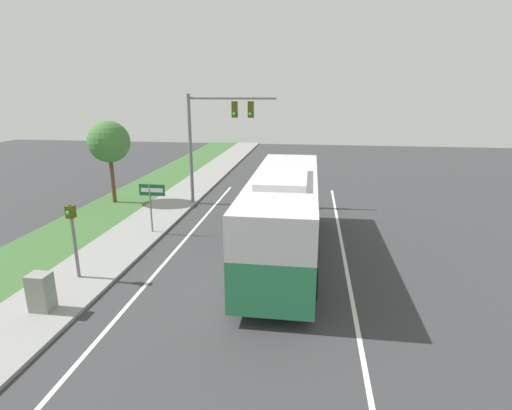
# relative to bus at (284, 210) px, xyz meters

# --- Properties ---
(ground_plane) EXTENTS (80.00, 80.00, 0.00)m
(ground_plane) POSITION_rel_bus_xyz_m (-1.07, -3.02, -2.01)
(ground_plane) COLOR #38383A
(sidewalk) EXTENTS (2.80, 80.00, 0.12)m
(sidewalk) POSITION_rel_bus_xyz_m (-7.27, -3.02, -1.95)
(sidewalk) COLOR gray
(sidewalk) RESTS_ON ground_plane
(grass_verge) EXTENTS (3.60, 80.00, 0.10)m
(grass_verge) POSITION_rel_bus_xyz_m (-10.47, -3.02, -1.96)
(grass_verge) COLOR #3D6633
(grass_verge) RESTS_ON ground_plane
(lane_divider_near) EXTENTS (0.14, 30.00, 0.01)m
(lane_divider_near) POSITION_rel_bus_xyz_m (-4.67, -3.02, -2.01)
(lane_divider_near) COLOR silver
(lane_divider_near) RESTS_ON ground_plane
(lane_divider_far) EXTENTS (0.14, 30.00, 0.01)m
(lane_divider_far) POSITION_rel_bus_xyz_m (2.53, -3.02, -2.01)
(lane_divider_far) COLOR silver
(lane_divider_far) RESTS_ON ground_plane
(bus) EXTENTS (2.74, 11.10, 3.66)m
(bus) POSITION_rel_bus_xyz_m (0.00, 0.00, 0.00)
(bus) COLOR #2D8956
(bus) RESTS_ON ground_plane
(signal_gantry) EXTENTS (5.18, 0.41, 6.53)m
(signal_gantry) POSITION_rel_bus_xyz_m (-4.62, 7.41, 2.59)
(signal_gantry) COLOR slate
(signal_gantry) RESTS_ON ground_plane
(pedestrian_signal) EXTENTS (0.28, 0.34, 2.82)m
(pedestrian_signal) POSITION_rel_bus_xyz_m (-7.23, -3.24, -0.07)
(pedestrian_signal) COLOR slate
(pedestrian_signal) RESTS_ON ground_plane
(street_sign) EXTENTS (1.25, 0.08, 2.51)m
(street_sign) POSITION_rel_bus_xyz_m (-6.39, 1.82, -0.22)
(street_sign) COLOR slate
(street_sign) RESTS_ON ground_plane
(utility_cabinet) EXTENTS (0.64, 0.54, 1.19)m
(utility_cabinet) POSITION_rel_bus_xyz_m (-7.05, -5.51, -1.29)
(utility_cabinet) COLOR gray
(utility_cabinet) RESTS_ON sidewalk
(roadside_tree) EXTENTS (2.45, 2.45, 4.92)m
(roadside_tree) POSITION_rel_bus_xyz_m (-10.85, 6.70, 1.76)
(roadside_tree) COLOR brown
(roadside_tree) RESTS_ON grass_verge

